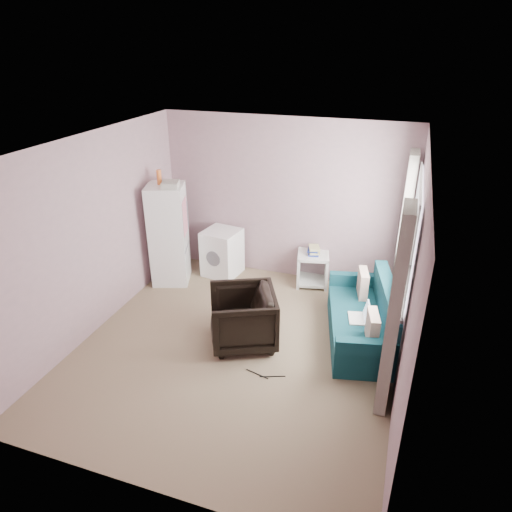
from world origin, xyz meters
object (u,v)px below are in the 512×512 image
at_px(fridge, 169,234).
at_px(armchair, 243,315).
at_px(side_table, 313,266).
at_px(sofa, 366,321).
at_px(washing_machine, 222,252).

bearing_deg(fridge, armchair, -54.72).
bearing_deg(side_table, sofa, -52.42).
xyz_separation_m(armchair, side_table, (0.50, 1.77, -0.10)).
xyz_separation_m(fridge, side_table, (2.13, 0.59, -0.49)).
bearing_deg(side_table, washing_machine, -175.06).
xyz_separation_m(fridge, washing_machine, (0.67, 0.46, -0.40)).
bearing_deg(washing_machine, sofa, -15.91).
xyz_separation_m(fridge, sofa, (3.07, -0.64, -0.52)).
relative_size(washing_machine, side_table, 1.17).
distance_m(armchair, side_table, 1.84).
bearing_deg(sofa, side_table, 114.99).
distance_m(armchair, washing_machine, 1.90).
relative_size(washing_machine, sofa, 0.42).
height_order(armchair, side_table, armchair).
xyz_separation_m(armchair, fridge, (-1.63, 1.18, 0.39)).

